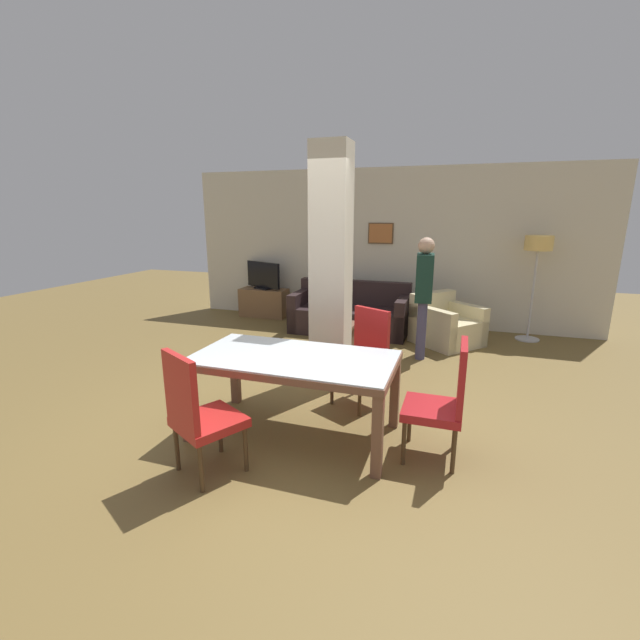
{
  "coord_description": "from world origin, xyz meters",
  "views": [
    {
      "loc": [
        1.34,
        -3.29,
        1.97
      ],
      "look_at": [
        0.0,
        0.73,
        0.89
      ],
      "focal_mm": 24.0,
      "sensor_mm": 36.0,
      "label": 1
    }
  ],
  "objects_px": {
    "dining_chair_near_left": "(198,412)",
    "bottle": "(337,316)",
    "armchair": "(446,326)",
    "dining_table": "(294,371)",
    "tv_screen": "(263,276)",
    "sofa": "(350,315)",
    "coffee_table": "(335,336)",
    "floor_lamp": "(538,252)",
    "tv_stand": "(264,303)",
    "dining_chair_head_right": "(444,398)",
    "standing_person": "(424,290)",
    "dining_chair_far_right": "(364,354)"
  },
  "relations": [
    {
      "from": "sofa",
      "to": "tv_screen",
      "type": "height_order",
      "value": "tv_screen"
    },
    {
      "from": "bottle",
      "to": "dining_chair_near_left",
      "type": "bearing_deg",
      "value": -91.62
    },
    {
      "from": "dining_chair_head_right",
      "to": "standing_person",
      "type": "xyz_separation_m",
      "value": [
        -0.41,
        2.53,
        0.42
      ]
    },
    {
      "from": "tv_stand",
      "to": "standing_person",
      "type": "height_order",
      "value": "standing_person"
    },
    {
      "from": "armchair",
      "to": "tv_stand",
      "type": "distance_m",
      "value": 3.48
    },
    {
      "from": "dining_chair_near_left",
      "to": "bottle",
      "type": "relative_size",
      "value": 4.31
    },
    {
      "from": "bottle",
      "to": "floor_lamp",
      "type": "distance_m",
      "value": 3.2
    },
    {
      "from": "bottle",
      "to": "sofa",
      "type": "bearing_deg",
      "value": 92.38
    },
    {
      "from": "sofa",
      "to": "coffee_table",
      "type": "relative_size",
      "value": 3.32
    },
    {
      "from": "dining_chair_far_right",
      "to": "tv_screen",
      "type": "relative_size",
      "value": 1.25
    },
    {
      "from": "bottle",
      "to": "coffee_table",
      "type": "bearing_deg",
      "value": -84.66
    },
    {
      "from": "dining_table",
      "to": "standing_person",
      "type": "bearing_deg",
      "value": 70.99
    },
    {
      "from": "dining_table",
      "to": "floor_lamp",
      "type": "bearing_deg",
      "value": 58.45
    },
    {
      "from": "sofa",
      "to": "bottle",
      "type": "height_order",
      "value": "sofa"
    },
    {
      "from": "dining_chair_far_right",
      "to": "standing_person",
      "type": "bearing_deg",
      "value": -77.32
    },
    {
      "from": "bottle",
      "to": "tv_screen",
      "type": "height_order",
      "value": "tv_screen"
    },
    {
      "from": "armchair",
      "to": "tv_stand",
      "type": "bearing_deg",
      "value": -61.12
    },
    {
      "from": "tv_stand",
      "to": "standing_person",
      "type": "relative_size",
      "value": 0.55
    },
    {
      "from": "dining_chair_head_right",
      "to": "tv_screen",
      "type": "bearing_deg",
      "value": 41.23
    },
    {
      "from": "coffee_table",
      "to": "standing_person",
      "type": "xyz_separation_m",
      "value": [
        1.21,
        0.1,
        0.73
      ]
    },
    {
      "from": "dining_chair_near_left",
      "to": "sofa",
      "type": "xyz_separation_m",
      "value": [
        0.06,
        4.29,
        -0.24
      ]
    },
    {
      "from": "dining_table",
      "to": "sofa",
      "type": "height_order",
      "value": "sofa"
    },
    {
      "from": "armchair",
      "to": "floor_lamp",
      "type": "xyz_separation_m",
      "value": [
        1.23,
        0.62,
        1.11
      ]
    },
    {
      "from": "coffee_table",
      "to": "dining_chair_near_left",
      "type": "bearing_deg",
      "value": -91.83
    },
    {
      "from": "dining_chair_far_right",
      "to": "standing_person",
      "type": "distance_m",
      "value": 1.78
    },
    {
      "from": "sofa",
      "to": "coffee_table",
      "type": "height_order",
      "value": "sofa"
    },
    {
      "from": "dining_chair_head_right",
      "to": "dining_table",
      "type": "bearing_deg",
      "value": 90.0
    },
    {
      "from": "sofa",
      "to": "coffee_table",
      "type": "xyz_separation_m",
      "value": [
        0.05,
        -1.05,
        -0.08
      ]
    },
    {
      "from": "dining_chair_far_right",
      "to": "armchair",
      "type": "bearing_deg",
      "value": -79.49
    },
    {
      "from": "dining_chair_head_right",
      "to": "dining_chair_far_right",
      "type": "bearing_deg",
      "value": 44.76
    },
    {
      "from": "floor_lamp",
      "to": "tv_stand",
      "type": "bearing_deg",
      "value": 178.71
    },
    {
      "from": "dining_chair_head_right",
      "to": "coffee_table",
      "type": "height_order",
      "value": "dining_chair_head_right"
    },
    {
      "from": "coffee_table",
      "to": "tv_stand",
      "type": "distance_m",
      "value": 2.47
    },
    {
      "from": "dining_table",
      "to": "dining_chair_near_left",
      "type": "xyz_separation_m",
      "value": [
        -0.44,
        -0.82,
        -0.07
      ]
    },
    {
      "from": "tv_screen",
      "to": "standing_person",
      "type": "xyz_separation_m",
      "value": [
        3.1,
        -1.49,
        0.16
      ]
    },
    {
      "from": "dining_chair_near_left",
      "to": "armchair",
      "type": "bearing_deg",
      "value": 96.81
    },
    {
      "from": "dining_chair_head_right",
      "to": "floor_lamp",
      "type": "relative_size",
      "value": 0.62
    },
    {
      "from": "dining_chair_head_right",
      "to": "standing_person",
      "type": "distance_m",
      "value": 2.59
    },
    {
      "from": "dining_chair_near_left",
      "to": "dining_table",
      "type": "bearing_deg",
      "value": 90.0
    },
    {
      "from": "dining_chair_far_right",
      "to": "floor_lamp",
      "type": "distance_m",
      "value": 3.73
    },
    {
      "from": "armchair",
      "to": "bottle",
      "type": "relative_size",
      "value": 5.07
    },
    {
      "from": "dining_chair_near_left",
      "to": "armchair",
      "type": "xyz_separation_m",
      "value": [
        1.61,
        4.11,
        -0.26
      ]
    },
    {
      "from": "dining_chair_far_right",
      "to": "dining_chair_near_left",
      "type": "xyz_separation_m",
      "value": [
        -0.88,
        -1.67,
        0.0
      ]
    },
    {
      "from": "bottle",
      "to": "tv_screen",
      "type": "relative_size",
      "value": 0.29
    },
    {
      "from": "dining_chair_far_right",
      "to": "sofa",
      "type": "distance_m",
      "value": 2.76
    },
    {
      "from": "dining_table",
      "to": "tv_screen",
      "type": "distance_m",
      "value": 4.6
    },
    {
      "from": "dining_table",
      "to": "dining_chair_head_right",
      "type": "xyz_separation_m",
      "value": [
        1.28,
        0.0,
        -0.07
      ]
    },
    {
      "from": "bottle",
      "to": "standing_person",
      "type": "relative_size",
      "value": 0.14
    },
    {
      "from": "floor_lamp",
      "to": "sofa",
      "type": "bearing_deg",
      "value": -171.13
    },
    {
      "from": "dining_chair_near_left",
      "to": "tv_stand",
      "type": "height_order",
      "value": "dining_chair_near_left"
    }
  ]
}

